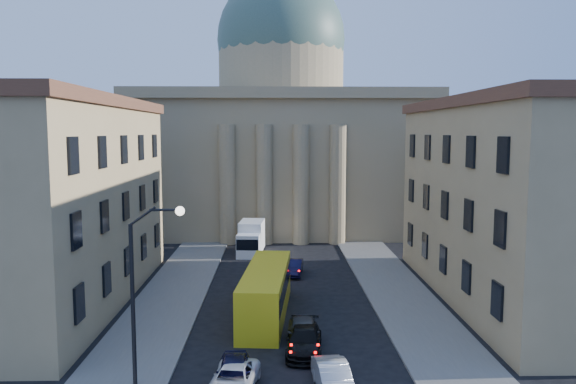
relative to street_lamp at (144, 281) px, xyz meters
name	(u,v)px	position (x,y,z in m)	size (l,w,h in m)	color
sidewalk_left	(158,318)	(-1.53, 10.00, -5.21)	(5.00, 60.00, 0.15)	#635F5A
sidewalk_right	(416,317)	(15.47, 10.00, -5.21)	(5.00, 60.00, 0.15)	#635F5A
church	(281,134)	(6.97, 47.47, 6.59)	(68.02, 28.76, 36.60)	#8C7C56
building_left	(47,200)	(-10.03, 14.00, 2.14)	(11.60, 26.60, 14.70)	tan
building_right	(522,199)	(23.97, 14.00, 2.14)	(11.60, 26.60, 14.70)	tan
street_lamp	(144,281)	(0.00, 0.00, 0.00)	(2.62, 0.44, 8.83)	black
car_left_near	(234,372)	(4.15, 0.30, -4.60)	(1.62, 4.04, 1.38)	black
car_right_near	(333,378)	(8.90, -0.56, -4.59)	(1.47, 4.21, 1.39)	#A2A5A9
car_left_mid	(233,380)	(4.17, -0.47, -4.67)	(2.05, 4.45, 1.24)	silver
car_right_mid	(304,340)	(7.77, 4.32, -4.59)	(1.94, 4.78, 1.39)	black
car_right_far	(303,332)	(7.77, 5.33, -4.52)	(1.82, 4.52, 1.54)	#444549
car_right_distant	(294,267)	(7.77, 21.38, -4.64)	(1.37, 3.92, 1.29)	black
city_bus	(266,291)	(5.55, 10.61, -3.56)	(3.54, 11.56, 3.21)	yellow
box_truck	(251,239)	(3.70, 30.03, -3.78)	(2.69, 5.93, 3.17)	white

